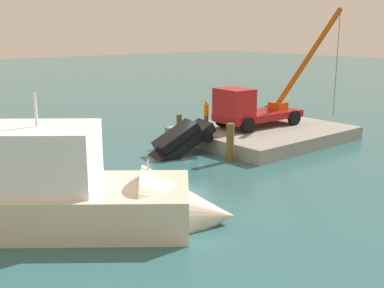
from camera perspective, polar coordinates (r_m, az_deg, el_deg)
ground at (r=27.91m, az=-0.89°, el=-1.47°), size 200.00×200.00×0.00m
dock at (r=32.46m, az=8.51°, el=1.28°), size 10.17×8.50×0.85m
crane_truck at (r=31.94m, az=7.18°, el=4.48°), size 8.85×3.92×7.80m
dock_worker at (r=31.76m, az=1.71°, el=3.61°), size 0.34×0.34×1.79m
salvaged_car at (r=27.99m, az=-1.81°, el=0.05°), size 4.62×2.76×2.95m
moored_yacht at (r=18.51m, az=-11.55°, el=-7.37°), size 11.51×10.37×6.65m
piling_near at (r=30.31m, az=-1.51°, el=1.68°), size 0.35×0.35×2.01m
piling_mid at (r=26.68m, az=4.56°, el=0.17°), size 0.43×0.43×2.16m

